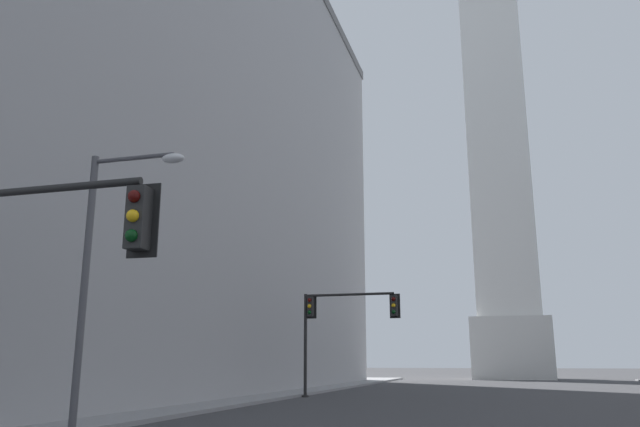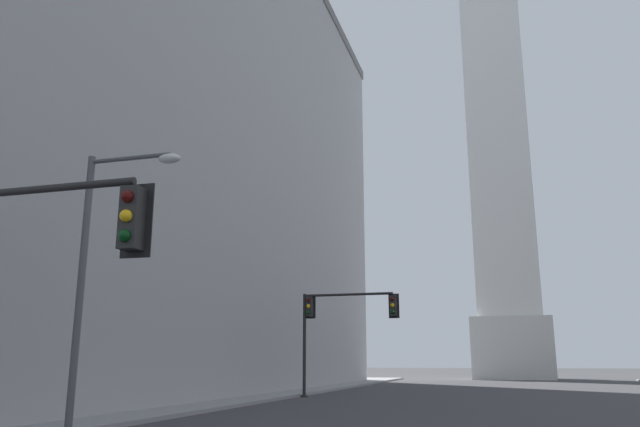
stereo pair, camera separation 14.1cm
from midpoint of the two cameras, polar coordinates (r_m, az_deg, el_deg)
sidewalk_left at (r=31.65m, az=-9.36°, el=-16.49°), size 5.00×86.12×0.15m
building_left at (r=45.08m, az=-17.92°, el=6.32°), size 22.91×54.83×33.16m
obelisk at (r=80.96m, az=15.56°, el=9.95°), size 8.59×8.59×69.80m
traffic_light_mid_left at (r=34.82m, az=1.45°, el=-9.43°), size 5.51×0.51×5.59m
street_lamp at (r=17.65m, az=-19.52°, el=-3.67°), size 2.85×0.36×7.44m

